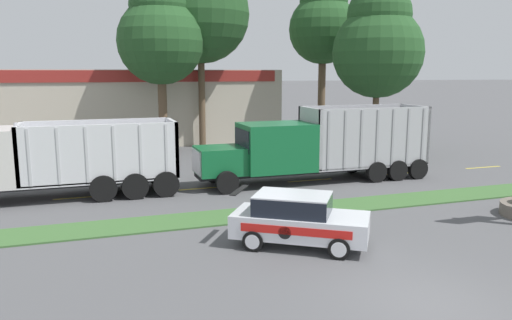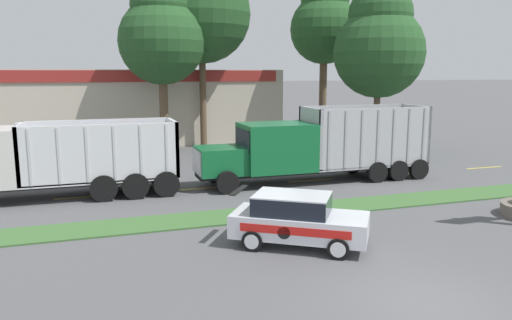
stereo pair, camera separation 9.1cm
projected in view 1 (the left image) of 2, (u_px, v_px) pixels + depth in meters
The scene contains 15 objects.
ground_plane at pixel (428, 304), 11.65m from camera, with size 600.00×600.00×0.00m, color #515154.
grass_verge at pixel (291, 211), 19.37m from camera, with size 120.00×1.92×0.06m, color #3D6633.
centre_line_3 at pixel (82, 197), 21.57m from camera, with size 2.40×0.14×0.01m, color yellow.
centre_line_4 at pixel (205, 188), 23.28m from camera, with size 2.40×0.14×0.01m, color yellow.
centre_line_5 at pixel (310, 180), 24.98m from camera, with size 2.40×0.14×0.01m, color yellow.
centre_line_6 at pixel (402, 173), 26.68m from camera, with size 2.40×0.14×0.01m, color yellow.
centre_line_7 at pixel (483, 167), 28.39m from camera, with size 2.40×0.14×0.01m, color yellow.
dump_truck_lead at pixel (298, 150), 24.30m from camera, with size 11.75×2.78×3.65m.
dump_truck_mid at pixel (20, 164), 20.74m from camera, with size 11.00×2.84×3.38m.
rally_car at pixel (298, 219), 15.43m from camera, with size 4.44×3.79×1.67m.
store_building_backdrop at pixel (110, 105), 40.04m from camera, with size 24.87×12.10×5.53m.
tree_behind_left at pixel (160, 33), 32.16m from camera, with size 5.59×5.59×11.52m.
tree_behind_centre at pixel (323, 23), 36.61m from camera, with size 5.05×5.05×12.25m.
tree_behind_right at pixel (378, 43), 31.51m from camera, with size 5.77×5.77×10.92m.
tree_behind_far_right at pixel (200, 4), 34.40m from camera, with size 6.82×6.82×14.46m.
Camera 1 is at (-7.30, -9.03, 5.32)m, focal length 35.00 mm.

